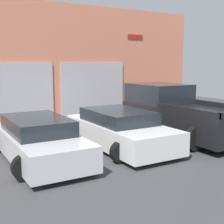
{
  "coord_description": "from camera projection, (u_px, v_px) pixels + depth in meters",
  "views": [
    {
      "loc": [
        -5.2,
        -10.59,
        2.72
      ],
      "look_at": [
        0.0,
        -1.69,
        1.1
      ],
      "focal_mm": 50.0,
      "sensor_mm": 36.0,
      "label": 1
    }
  ],
  "objects": [
    {
      "name": "shophouse_building",
      "position": [
        58.0,
        64.0,
        14.43
      ],
      "size": [
        14.92,
        0.68,
        5.4
      ],
      "color": "#D17A5B",
      "rests_on": "ground"
    },
    {
      "name": "pickup_truck",
      "position": [
        176.0,
        113.0,
        11.64
      ],
      "size": [
        2.55,
        5.06,
        1.9
      ],
      "color": "black",
      "rests_on": "ground"
    },
    {
      "name": "sedan_side",
      "position": [
        38.0,
        140.0,
        8.77
      ],
      "size": [
        2.13,
        4.39,
        1.21
      ],
      "color": "silver",
      "rests_on": "ground"
    },
    {
      "name": "ground_plane",
      "position": [
        90.0,
        134.0,
        12.04
      ],
      "size": [
        28.0,
        28.0,
        0.0
      ],
      "primitive_type": "plane",
      "color": "#3D3D3F"
    },
    {
      "name": "parking_stripe_left",
      "position": [
        82.0,
        153.0,
        9.5
      ],
      "size": [
        0.12,
        2.2,
        0.01
      ],
      "primitive_type": "cube",
      "color": "gold",
      "rests_on": "ground"
    },
    {
      "name": "parking_stripe_right",
      "position": [
        207.0,
        133.0,
        12.17
      ],
      "size": [
        0.12,
        2.2,
        0.01
      ],
      "primitive_type": "cube",
      "color": "gold",
      "rests_on": "ground"
    },
    {
      "name": "sedan_white",
      "position": [
        119.0,
        130.0,
        10.1
      ],
      "size": [
        2.24,
        4.44,
        1.22
      ],
      "color": "white",
      "rests_on": "ground"
    },
    {
      "name": "parking_stripe_centre",
      "position": [
        152.0,
        142.0,
        10.84
      ],
      "size": [
        0.12,
        2.2,
        0.01
      ],
      "primitive_type": "cube",
      "color": "gold",
      "rests_on": "ground"
    }
  ]
}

